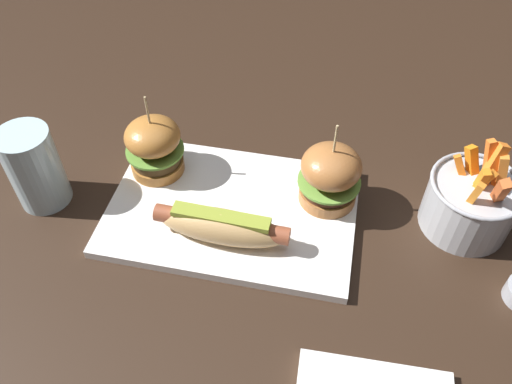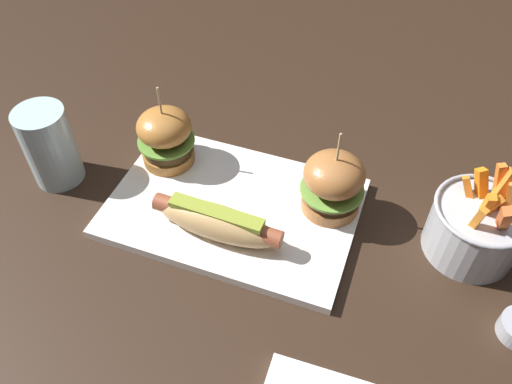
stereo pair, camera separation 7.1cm
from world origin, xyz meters
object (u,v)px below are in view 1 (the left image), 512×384
(platter_main, at_px, (232,210))
(slider_left, at_px, (154,146))
(hot_dog, at_px, (218,225))
(water_glass, at_px, (35,168))
(slider_right, at_px, (330,175))
(fries_bucket, at_px, (471,202))

(platter_main, height_order, slider_left, slider_left)
(hot_dog, height_order, slider_left, slider_left)
(hot_dog, relative_size, water_glass, 1.48)
(hot_dog, xyz_separation_m, slider_right, (0.14, 0.10, 0.02))
(fries_bucket, bearing_deg, water_glass, -172.91)
(platter_main, relative_size, slider_right, 2.57)
(platter_main, height_order, slider_right, slider_right)
(hot_dog, relative_size, slider_right, 1.35)
(slider_left, bearing_deg, platter_main, -22.35)
(hot_dog, xyz_separation_m, fries_bucket, (0.33, 0.11, 0.00))
(hot_dog, xyz_separation_m, water_glass, (-0.27, 0.03, 0.02))
(platter_main, distance_m, fries_bucket, 0.33)
(fries_bucket, bearing_deg, platter_main, -171.41)
(slider_left, bearing_deg, fries_bucket, -0.48)
(slider_left, relative_size, slider_right, 0.99)
(platter_main, bearing_deg, water_glass, -174.67)
(platter_main, xyz_separation_m, slider_left, (-0.13, 0.05, 0.05))
(slider_left, xyz_separation_m, water_glass, (-0.15, -0.08, 0.00))
(slider_right, height_order, fries_bucket, slider_right)
(slider_left, bearing_deg, water_glass, -152.13)
(platter_main, relative_size, slider_left, 2.59)
(platter_main, xyz_separation_m, slider_right, (0.13, 0.05, 0.05))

